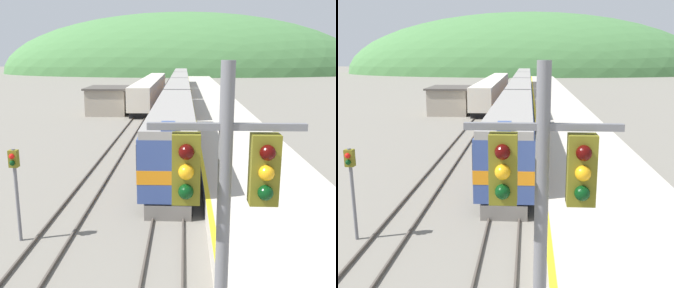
% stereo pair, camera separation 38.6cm
% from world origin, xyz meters
% --- Properties ---
extents(track_main, '(1.52, 180.00, 0.16)m').
position_xyz_m(track_main, '(0.00, 70.00, 0.08)').
color(track_main, '#4C443D').
rests_on(track_main, ground).
extents(track_siding, '(1.52, 180.00, 0.16)m').
position_xyz_m(track_siding, '(-4.80, 70.00, 0.08)').
color(track_siding, '#4C443D').
rests_on(track_siding, ground).
extents(platform, '(6.78, 140.00, 1.10)m').
position_xyz_m(platform, '(5.17, 50.00, 0.54)').
color(platform, '#BCB5A5').
rests_on(platform, ground).
extents(distant_hills, '(148.91, 67.01, 48.60)m').
position_xyz_m(distant_hills, '(0.00, 162.58, 0.00)').
color(distant_hills, '#477A42').
rests_on(distant_hills, ground).
extents(station_shed, '(5.53, 6.54, 3.54)m').
position_xyz_m(station_shed, '(-9.26, 48.12, 1.79)').
color(station_shed, gray).
rests_on(station_shed, ground).
extents(express_train_lead_car, '(2.93, 21.39, 4.70)m').
position_xyz_m(express_train_lead_car, '(0.00, 24.16, 2.37)').
color(express_train_lead_car, black).
rests_on(express_train_lead_car, ground).
extents(carriage_second, '(2.92, 19.06, 4.34)m').
position_xyz_m(carriage_second, '(0.00, 45.50, 2.36)').
color(carriage_second, black).
rests_on(carriage_second, ground).
extents(carriage_third, '(2.92, 19.06, 4.34)m').
position_xyz_m(carriage_third, '(0.00, 65.44, 2.36)').
color(carriage_third, black).
rests_on(carriage_third, ground).
extents(carriage_fourth, '(2.92, 19.06, 4.34)m').
position_xyz_m(carriage_fourth, '(0.00, 85.38, 2.36)').
color(carriage_fourth, black).
rests_on(carriage_fourth, ground).
extents(siding_train, '(2.90, 38.44, 3.81)m').
position_xyz_m(siding_train, '(-4.80, 62.36, 1.97)').
color(siding_train, black).
rests_on(siding_train, ground).
extents(signal_mast_main, '(2.20, 0.42, 7.67)m').
position_xyz_m(signal_mast_main, '(1.30, 1.73, 5.03)').
color(signal_mast_main, slate).
rests_on(signal_mast_main, ground).
extents(signal_post_siding, '(0.36, 0.42, 4.01)m').
position_xyz_m(signal_post_siding, '(-6.18, 11.50, 2.87)').
color(signal_post_siding, slate).
rests_on(signal_post_siding, ground).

